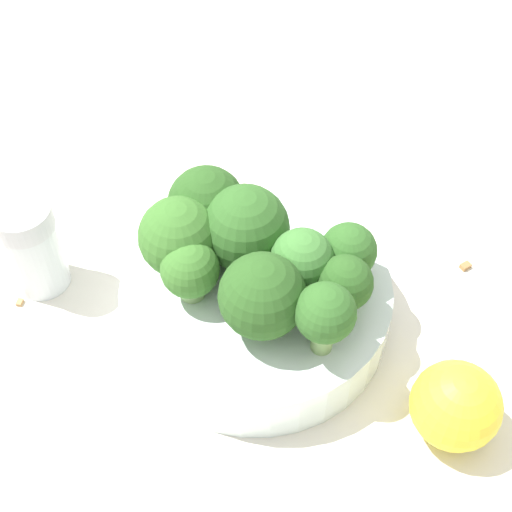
{
  "coord_description": "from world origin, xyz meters",
  "views": [
    {
      "loc": [
        0.27,
        -0.08,
        0.4
      ],
      "look_at": [
        0.0,
        0.0,
        0.07
      ],
      "focal_mm": 50.0,
      "sensor_mm": 36.0,
      "label": 1
    }
  ],
  "objects": [
    {
      "name": "broccoli_floret_2",
      "position": [
        0.01,
        0.06,
        0.06
      ],
      "size": [
        0.04,
        0.04,
        0.04
      ],
      "color": "#8EB770",
      "rests_on": "bowl"
    },
    {
      "name": "broccoli_floret_4",
      "position": [
        0.03,
        0.05,
        0.06
      ],
      "size": [
        0.03,
        0.03,
        0.04
      ],
      "color": "#7A9E5B",
      "rests_on": "bowl"
    },
    {
      "name": "almond_crumb_1",
      "position": [
        0.0,
        0.16,
        0.0
      ],
      "size": [
        0.01,
        0.01,
        0.01
      ],
      "primitive_type": "cube",
      "rotation": [
        0.0,
        0.0,
        1.84
      ],
      "color": "olive",
      "rests_on": "ground_plane"
    },
    {
      "name": "broccoli_floret_7",
      "position": [
        -0.01,
        -0.04,
        0.06
      ],
      "size": [
        0.04,
        0.04,
        0.04
      ],
      "color": "#8EB770",
      "rests_on": "bowl"
    },
    {
      "name": "bowl",
      "position": [
        0.0,
        0.0,
        0.02
      ],
      "size": [
        0.18,
        0.18,
        0.04
      ],
      "primitive_type": "cylinder",
      "color": "silver",
      "rests_on": "ground_plane"
    },
    {
      "name": "broccoli_floret_3",
      "position": [
        0.03,
        -0.01,
        0.07
      ],
      "size": [
        0.05,
        0.05,
        0.06
      ],
      "color": "#8EB770",
      "rests_on": "bowl"
    },
    {
      "name": "almond_crumb_0",
      "position": [
        -0.06,
        -0.15,
        0.0
      ],
      "size": [
        0.01,
        0.01,
        0.01
      ],
      "primitive_type": "cube",
      "rotation": [
        0.0,
        0.0,
        5.82
      ],
      "color": "#AD7F4C",
      "rests_on": "ground_plane"
    },
    {
      "name": "broccoli_floret_8",
      "position": [
        -0.03,
        -0.04,
        0.07
      ],
      "size": [
        0.05,
        0.05,
        0.05
      ],
      "color": "#7A9E5B",
      "rests_on": "bowl"
    },
    {
      "name": "broccoli_floret_0",
      "position": [
        -0.05,
        -0.02,
        0.07
      ],
      "size": [
        0.05,
        0.05,
        0.05
      ],
      "color": "#84AD66",
      "rests_on": "bowl"
    },
    {
      "name": "pepper_shaker",
      "position": [
        -0.08,
        -0.14,
        0.04
      ],
      "size": [
        0.04,
        0.04,
        0.07
      ],
      "color": "silver",
      "rests_on": "ground_plane"
    },
    {
      "name": "broccoli_floret_5",
      "position": [
        -0.02,
        0.0,
        0.07
      ],
      "size": [
        0.06,
        0.06,
        0.06
      ],
      "color": "#8EB770",
      "rests_on": "bowl"
    },
    {
      "name": "broccoli_floret_1",
      "position": [
        0.06,
        0.02,
        0.07
      ],
      "size": [
        0.04,
        0.04,
        0.05
      ],
      "color": "#7A9E5B",
      "rests_on": "bowl"
    },
    {
      "name": "broccoli_floret_6",
      "position": [
        0.01,
        0.03,
        0.07
      ],
      "size": [
        0.04,
        0.04,
        0.05
      ],
      "color": "#8EB770",
      "rests_on": "bowl"
    },
    {
      "name": "lemon_wedge",
      "position": [
        0.11,
        0.09,
        0.03
      ],
      "size": [
        0.05,
        0.05,
        0.05
      ],
      "primitive_type": "sphere",
      "color": "yellow",
      "rests_on": "ground_plane"
    },
    {
      "name": "ground_plane",
      "position": [
        0.0,
        0.0,
        0.0
      ],
      "size": [
        3.0,
        3.0,
        0.0
      ],
      "primitive_type": "plane",
      "color": "silver"
    }
  ]
}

